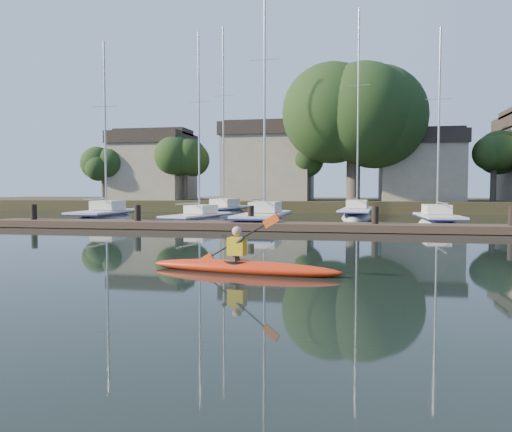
% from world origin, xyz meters
% --- Properties ---
extents(ground, '(160.00, 160.00, 0.00)m').
position_xyz_m(ground, '(0.00, 0.00, 0.00)').
color(ground, black).
rests_on(ground, ground).
extents(kayak, '(4.87, 1.38, 1.54)m').
position_xyz_m(kayak, '(-0.66, 1.44, 0.19)').
color(kayak, '#CD430F').
rests_on(kayak, ground).
extents(dock, '(34.00, 2.00, 1.80)m').
position_xyz_m(dock, '(0.00, 14.00, 0.20)').
color(dock, '#4B362A').
rests_on(dock, ground).
extents(sailboat_0, '(2.62, 8.16, 12.79)m').
position_xyz_m(sailboat_0, '(-13.64, 19.31, -0.21)').
color(sailboat_0, silver).
rests_on(sailboat_0, ground).
extents(sailboat_1, '(3.09, 7.82, 12.45)m').
position_xyz_m(sailboat_1, '(-7.09, 18.25, -0.17)').
color(sailboat_1, silver).
rests_on(sailboat_1, ground).
extents(sailboat_2, '(2.29, 9.74, 16.11)m').
position_xyz_m(sailboat_2, '(-3.03, 17.79, -0.20)').
color(sailboat_2, silver).
rests_on(sailboat_2, ground).
extents(sailboat_3, '(2.13, 7.66, 12.31)m').
position_xyz_m(sailboat_3, '(6.68, 19.31, -0.18)').
color(sailboat_3, silver).
rests_on(sailboat_3, ground).
extents(sailboat_5, '(3.64, 9.91, 16.03)m').
position_xyz_m(sailboat_5, '(-8.05, 27.57, -0.20)').
color(sailboat_5, silver).
rests_on(sailboat_5, ground).
extents(sailboat_6, '(2.92, 10.44, 16.38)m').
position_xyz_m(sailboat_6, '(2.26, 26.78, -0.19)').
color(sailboat_6, silver).
rests_on(sailboat_6, ground).
extents(shore, '(90.00, 25.25, 12.75)m').
position_xyz_m(shore, '(1.61, 40.29, 3.23)').
color(shore, '#292F17').
rests_on(shore, ground).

